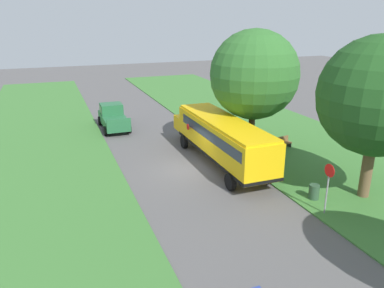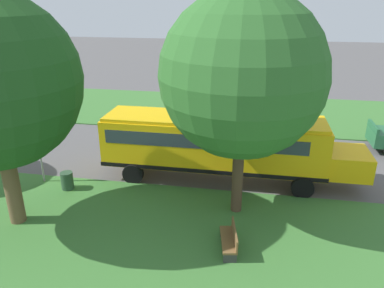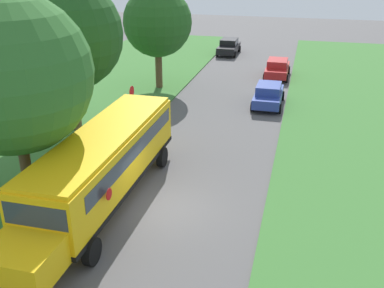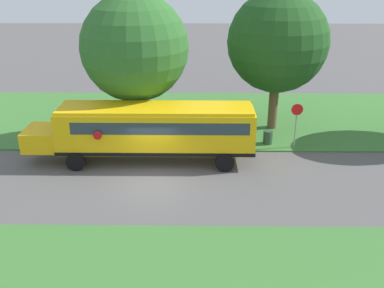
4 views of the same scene
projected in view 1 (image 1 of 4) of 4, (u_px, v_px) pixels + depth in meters
ground_plane at (185, 170)px, 24.60m from camera, size 120.00×120.00×0.00m
grass_verge at (311, 151)px, 27.98m from camera, size 12.00×80.00×0.08m
grass_far_side at (39, 191)px, 21.53m from camera, size 10.00×80.00×0.07m
school_bus at (221, 137)px, 25.06m from camera, size 2.85×12.42×3.16m
pickup_truck at (113, 116)px, 33.54m from camera, size 2.28×5.40×2.10m
oak_tree_beside_bus at (253, 76)px, 25.93m from camera, size 6.19×6.19×8.85m
oak_tree_roadside_mid at (377, 97)px, 19.18m from camera, size 6.25×6.25×8.81m
stop_sign at (328, 183)px, 18.48m from camera, size 0.08×0.68×2.74m
park_bench at (281, 143)px, 28.34m from camera, size 1.66×0.77×0.92m
trash_bin at (314, 192)px, 20.38m from camera, size 0.56×0.56×0.90m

